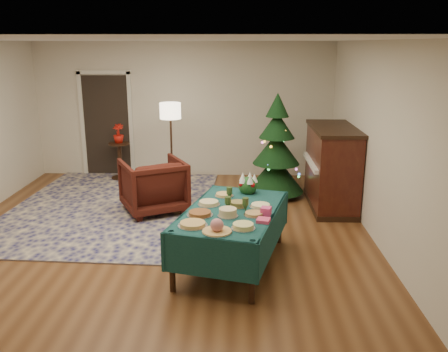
{
  "coord_description": "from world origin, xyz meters",
  "views": [
    {
      "loc": [
        1.1,
        -6.06,
        2.65
      ],
      "look_at": [
        0.91,
        0.17,
        0.91
      ],
      "focal_mm": 38.0,
      "sensor_mm": 36.0,
      "label": 1
    }
  ],
  "objects_px": {
    "armchair": "(153,183)",
    "potted_plant": "(119,138)",
    "piano": "(332,168)",
    "buffet_table": "(232,221)",
    "gift_box": "(266,211)",
    "christmas_tree": "(276,151)",
    "floor_lamp": "(170,116)",
    "side_table": "(120,161)"
  },
  "relations": [
    {
      "from": "armchair",
      "to": "potted_plant",
      "type": "distance_m",
      "value": 2.18
    },
    {
      "from": "side_table",
      "to": "floor_lamp",
      "type": "bearing_deg",
      "value": -24.46
    },
    {
      "from": "floor_lamp",
      "to": "buffet_table",
      "type": "bearing_deg",
      "value": -70.08
    },
    {
      "from": "armchair",
      "to": "side_table",
      "type": "relative_size",
      "value": 1.28
    },
    {
      "from": "gift_box",
      "to": "piano",
      "type": "bearing_deg",
      "value": 63.17
    },
    {
      "from": "side_table",
      "to": "potted_plant",
      "type": "xyz_separation_m",
      "value": [
        0.0,
        -0.0,
        0.49
      ]
    },
    {
      "from": "gift_box",
      "to": "piano",
      "type": "distance_m",
      "value": 2.7
    },
    {
      "from": "floor_lamp",
      "to": "piano",
      "type": "relative_size",
      "value": 1.03
    },
    {
      "from": "side_table",
      "to": "piano",
      "type": "xyz_separation_m",
      "value": [
        3.93,
        -1.54,
        0.3
      ]
    },
    {
      "from": "armchair",
      "to": "christmas_tree",
      "type": "relative_size",
      "value": 0.52
    },
    {
      "from": "buffet_table",
      "to": "gift_box",
      "type": "distance_m",
      "value": 0.47
    },
    {
      "from": "buffet_table",
      "to": "gift_box",
      "type": "relative_size",
      "value": 17.89
    },
    {
      "from": "floor_lamp",
      "to": "side_table",
      "type": "relative_size",
      "value": 2.15
    },
    {
      "from": "gift_box",
      "to": "potted_plant",
      "type": "bearing_deg",
      "value": 124.43
    },
    {
      "from": "gift_box",
      "to": "piano",
      "type": "relative_size",
      "value": 0.07
    },
    {
      "from": "buffet_table",
      "to": "armchair",
      "type": "xyz_separation_m",
      "value": [
        -1.3,
        1.89,
        -0.09
      ]
    },
    {
      "from": "armchair",
      "to": "christmas_tree",
      "type": "distance_m",
      "value": 2.26
    },
    {
      "from": "gift_box",
      "to": "armchair",
      "type": "distance_m",
      "value": 2.68
    },
    {
      "from": "buffet_table",
      "to": "christmas_tree",
      "type": "height_order",
      "value": "christmas_tree"
    },
    {
      "from": "piano",
      "to": "floor_lamp",
      "type": "bearing_deg",
      "value": 159.79
    },
    {
      "from": "christmas_tree",
      "to": "piano",
      "type": "height_order",
      "value": "christmas_tree"
    },
    {
      "from": "christmas_tree",
      "to": "piano",
      "type": "distance_m",
      "value": 1.05
    },
    {
      "from": "side_table",
      "to": "piano",
      "type": "distance_m",
      "value": 4.23
    },
    {
      "from": "buffet_table",
      "to": "christmas_tree",
      "type": "xyz_separation_m",
      "value": [
        0.74,
        2.79,
        0.26
      ]
    },
    {
      "from": "buffet_table",
      "to": "potted_plant",
      "type": "relative_size",
      "value": 5.45
    },
    {
      "from": "potted_plant",
      "to": "piano",
      "type": "xyz_separation_m",
      "value": [
        3.93,
        -1.54,
        -0.19
      ]
    },
    {
      "from": "floor_lamp",
      "to": "potted_plant",
      "type": "height_order",
      "value": "floor_lamp"
    },
    {
      "from": "gift_box",
      "to": "potted_plant",
      "type": "relative_size",
      "value": 0.3
    },
    {
      "from": "piano",
      "to": "gift_box",
      "type": "bearing_deg",
      "value": -116.83
    },
    {
      "from": "armchair",
      "to": "potted_plant",
      "type": "height_order",
      "value": "armchair"
    },
    {
      "from": "armchair",
      "to": "floor_lamp",
      "type": "bearing_deg",
      "value": -121.52
    },
    {
      "from": "buffet_table",
      "to": "gift_box",
      "type": "xyz_separation_m",
      "value": [
        0.4,
        -0.17,
        0.19
      ]
    },
    {
      "from": "armchair",
      "to": "christmas_tree",
      "type": "xyz_separation_m",
      "value": [
        2.04,
        0.91,
        0.35
      ]
    },
    {
      "from": "buffet_table",
      "to": "piano",
      "type": "xyz_separation_m",
      "value": [
        1.62,
        2.24,
        0.09
      ]
    },
    {
      "from": "gift_box",
      "to": "potted_plant",
      "type": "distance_m",
      "value": 4.79
    },
    {
      "from": "christmas_tree",
      "to": "gift_box",
      "type": "bearing_deg",
      "value": -96.55
    },
    {
      "from": "gift_box",
      "to": "floor_lamp",
      "type": "bearing_deg",
      "value": 114.76
    },
    {
      "from": "christmas_tree",
      "to": "floor_lamp",
      "type": "bearing_deg",
      "value": 165.94
    },
    {
      "from": "armchair",
      "to": "side_table",
      "type": "height_order",
      "value": "armchair"
    },
    {
      "from": "potted_plant",
      "to": "gift_box",
      "type": "bearing_deg",
      "value": -55.57
    },
    {
      "from": "buffet_table",
      "to": "potted_plant",
      "type": "height_order",
      "value": "potted_plant"
    },
    {
      "from": "gift_box",
      "to": "side_table",
      "type": "height_order",
      "value": "gift_box"
    }
  ]
}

